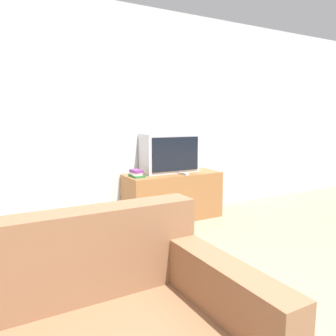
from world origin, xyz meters
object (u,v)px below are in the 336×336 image
(tv_stand, at_px, (173,196))
(remote_on_stand, at_px, (183,174))
(book_stack, at_px, (136,174))
(television, at_px, (170,153))

(tv_stand, xyz_separation_m, remote_on_stand, (0.06, -0.15, 0.30))
(tv_stand, distance_m, remote_on_stand, 0.34)
(book_stack, bearing_deg, remote_on_stand, -12.64)
(tv_stand, relative_size, television, 1.68)
(television, relative_size, book_stack, 3.47)
(television, distance_m, book_stack, 0.56)
(tv_stand, bearing_deg, television, 87.13)
(book_stack, height_order, remote_on_stand, book_stack)
(tv_stand, distance_m, book_stack, 0.61)
(book_stack, bearing_deg, tv_stand, 2.71)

